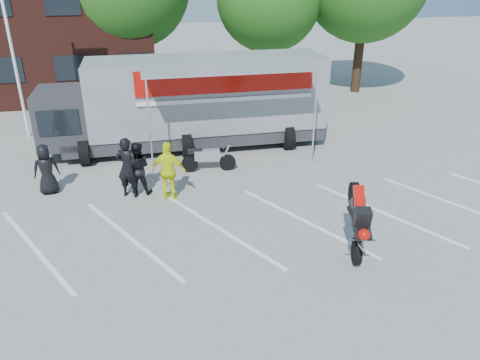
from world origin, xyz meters
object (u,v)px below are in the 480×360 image
object	(u,v)px
spectator_leather_b	(128,167)
spectator_leather_c	(137,168)
flagpole	(11,8)
spectator_leather_a	(46,169)
parked_motorcycle	(209,171)
stunt_bike_rider	(350,249)
transporter_truck	(197,146)
spectator_hivis	(169,171)

from	to	relation	value
spectator_leather_b	spectator_leather_c	distance (m)	0.34
flagpole	spectator_leather_a	bearing A→B (deg)	-75.20
parked_motorcycle	stunt_bike_rider	xyz separation A→B (m)	(2.85, -5.59, 0.00)
transporter_truck	parked_motorcycle	size ratio (longest dim) A/B	5.61
spectator_leather_b	spectator_leather_c	size ratio (longest dim) A/B	1.14
spectator_hivis	stunt_bike_rider	bearing A→B (deg)	159.25
transporter_truck	spectator_leather_c	size ratio (longest dim) A/B	6.44
stunt_bike_rider	spectator_leather_c	size ratio (longest dim) A/B	1.19
flagpole	spectator_leather_c	world-z (taller)	flagpole
parked_motorcycle	spectator_leather_b	distance (m)	3.17
spectator_leather_a	spectator_leather_c	size ratio (longest dim) A/B	0.95
spectator_hivis	spectator_leather_b	bearing A→B (deg)	1.84
parked_motorcycle	spectator_leather_a	size ratio (longest dim) A/B	1.20
transporter_truck	spectator_hivis	xyz separation A→B (m)	(-1.28, -4.38, 0.91)
spectator_hivis	spectator_leather_a	bearing A→B (deg)	3.69
stunt_bike_rider	spectator_leather_a	size ratio (longest dim) A/B	1.25
parked_motorcycle	stunt_bike_rider	distance (m)	6.28
transporter_truck	spectator_leather_c	distance (m)	4.49
flagpole	stunt_bike_rider	bearing A→B (deg)	-48.08
flagpole	spectator_hivis	distance (m)	9.56
spectator_leather_a	spectator_hivis	size ratio (longest dim) A/B	0.87
spectator_leather_a	spectator_leather_c	world-z (taller)	spectator_leather_c
spectator_leather_a	parked_motorcycle	bearing A→B (deg)	174.74
spectator_leather_a	spectator_hivis	world-z (taller)	spectator_hivis
spectator_leather_c	spectator_hivis	xyz separation A→B (m)	(0.94, -0.56, 0.08)
transporter_truck	flagpole	bearing A→B (deg)	157.93
spectator_leather_a	spectator_hivis	xyz separation A→B (m)	(3.70, -1.11, 0.12)
parked_motorcycle	spectator_hivis	world-z (taller)	spectator_hivis
flagpole	spectator_leather_a	world-z (taller)	flagpole
stunt_bike_rider	spectator_leather_a	xyz separation A→B (m)	(-8.00, 4.85, 0.80)
flagpole	spectator_hivis	world-z (taller)	flagpole
flagpole	spectator_hivis	bearing A→B (deg)	-52.69
spectator_leather_a	transporter_truck	bearing A→B (deg)	-160.17
parked_motorcycle	spectator_hivis	bearing A→B (deg)	146.42
stunt_bike_rider	flagpole	bearing A→B (deg)	145.00
flagpole	parked_motorcycle	distance (m)	9.74
parked_motorcycle	spectator_leather_c	world-z (taller)	spectator_leather_c
transporter_truck	stunt_bike_rider	xyz separation A→B (m)	(3.01, -8.12, 0.00)
parked_motorcycle	spectator_leather_b	bearing A→B (deg)	122.80
stunt_bike_rider	spectator_leather_b	size ratio (longest dim) A/B	1.04
spectator_leather_a	spectator_leather_b	size ratio (longest dim) A/B	0.84
stunt_bike_rider	spectator_leather_b	distance (m)	6.96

